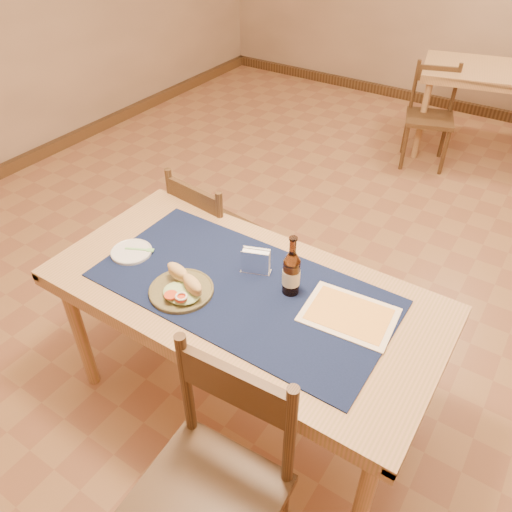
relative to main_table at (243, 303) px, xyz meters
The scene contains 13 objects.
room 1.08m from the main_table, 90.00° to the left, with size 6.04×7.04×2.84m.
main_table is the anchor object (origin of this frame).
placemat 0.09m from the main_table, ahead, with size 1.20×0.60×0.01m, color #0F173A.
baseboard 1.01m from the main_table, 90.00° to the left, with size 6.00×7.00×0.10m.
chair_main_far 0.78m from the main_table, 135.73° to the left, with size 0.45×0.45×0.88m.
chair_main_near 0.71m from the main_table, 64.00° to the right, with size 0.47×0.47×0.97m.
chair_back_near 2.95m from the main_table, 92.29° to the left, with size 0.48×0.48×0.82m.
sandwich_plate 0.26m from the main_table, 138.46° to the right, with size 0.26×0.26×0.10m.
side_plate 0.54m from the main_table, behind, with size 0.18×0.18×0.01m.
fork 0.51m from the main_table, behind, with size 0.12×0.07×0.00m.
beer_bottle 0.27m from the main_table, 26.60° to the left, with size 0.07×0.07×0.26m.
napkin_holder 0.18m from the main_table, 94.78° to the left, with size 0.13×0.09×0.11m.
menu_card 0.44m from the main_table, 12.26° to the left, with size 0.36×0.28×0.01m.
Camera 1 is at (0.86, -2.01, 2.10)m, focal length 35.00 mm.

